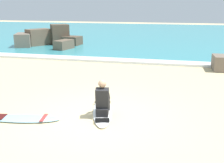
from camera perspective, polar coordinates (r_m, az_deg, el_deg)
ground_plane at (r=7.14m, az=-3.18°, el=-7.79°), size 80.00×80.00×0.00m
sea at (r=27.52m, az=9.50°, el=9.81°), size 80.00×28.00×0.10m
breaking_foam at (r=14.03m, az=5.36°, el=4.26°), size 80.00×0.90×0.11m
surfboard_main at (r=7.52m, az=-2.04°, el=-6.23°), size 1.07×2.25×0.08m
surfer_seated at (r=7.12m, az=-1.99°, el=-4.06°), size 0.45×0.75×0.95m
surfboard_spare_near at (r=7.41m, az=-18.18°, el=-7.40°), size 1.97×0.86×0.08m
rock_outcrop_distant at (r=19.74m, az=-13.25°, el=8.80°), size 4.40×3.63×1.51m
shoreline_rock at (r=13.15m, az=21.81°, el=3.66°), size 0.64×1.07×0.67m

